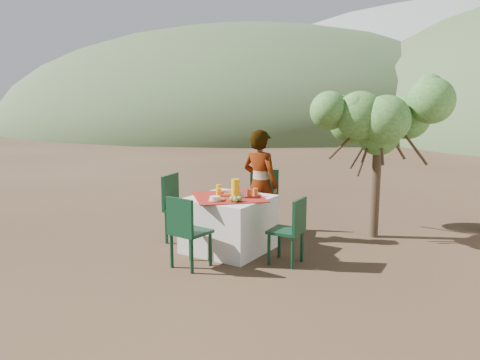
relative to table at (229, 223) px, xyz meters
The scene contains 21 objects.
ground 0.87m from the table, 30.57° to the right, with size 160.00×160.00×0.00m, color #342018.
table is the anchor object (origin of this frame).
chair_far 1.09m from the table, 93.63° to the left, with size 0.58×0.58×0.99m.
chair_near 0.90m from the table, 92.36° to the right, with size 0.45×0.45×0.91m.
chair_left 0.90m from the table, behind, with size 0.54×0.54×0.99m.
chair_right 0.99m from the table, ahead, with size 0.42×0.42×0.86m.
person 0.86m from the table, 84.07° to the left, with size 0.60×0.40×1.65m, color #8C6651.
shrub_tree 2.71m from the table, 48.67° to the left, with size 1.79×1.75×2.10m.
hill_near_left 34.30m from the table, 120.34° to the left, with size 40.00×40.00×16.00m, color #39502D.
hill_far_center 51.71m from the table, 93.69° to the left, with size 60.00×60.00×24.00m, color slate.
plate_far 0.46m from the table, 110.48° to the left, with size 0.25×0.25×0.01m, color brown.
plate_near 0.48m from the table, 91.45° to the right, with size 0.22×0.22×0.01m, color brown.
glass_far 0.53m from the table, 152.95° to the left, with size 0.07×0.07×0.12m, color yellow.
glass_near 0.46m from the table, 160.26° to the right, with size 0.07×0.07×0.11m, color yellow.
juice_pitcher 0.52m from the table, ahead, with size 0.11×0.11×0.25m, color yellow.
bowl_plate 0.52m from the table, 88.20° to the right, with size 0.18×0.18×0.01m, color brown.
white_bowl 0.54m from the table, 88.20° to the right, with size 0.14×0.14×0.05m, color white.
jar_left 0.52m from the table, 30.34° to the left, with size 0.07×0.07×0.10m, color orange.
jar_right 0.57m from the table, 40.79° to the left, with size 0.07×0.07×0.11m, color orange.
napkin_holder 0.46m from the table, 13.94° to the left, with size 0.06×0.04×0.08m, color white.
fruit_cluster 0.54m from the table, 42.22° to the right, with size 0.15×0.14×0.07m.
Camera 1 is at (2.81, -4.83, 2.05)m, focal length 35.00 mm.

